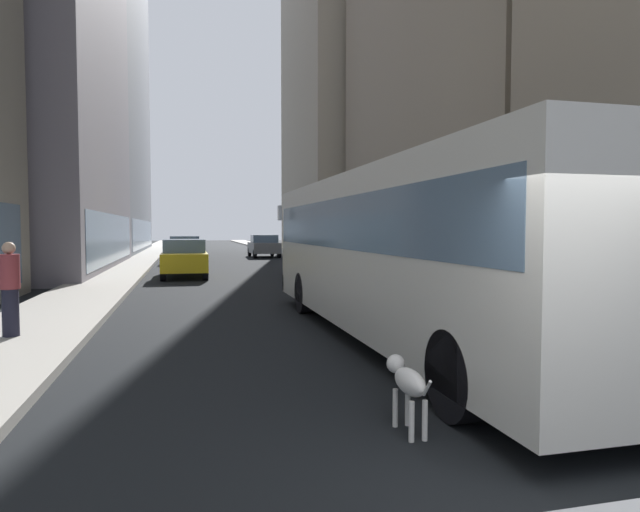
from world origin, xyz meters
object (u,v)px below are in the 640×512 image
object	(u,v)px
transit_bus	(404,245)
car_yellow_taxi	(184,258)
car_grey_wagon	(264,246)
dalmatian_dog	(407,382)
box_truck	(330,239)
pedestrian_in_coat	(10,288)
car_black_suv	(185,249)

from	to	relation	value
transit_bus	car_yellow_taxi	xyz separation A→B (m)	(-4.00, 14.55, -0.95)
car_grey_wagon	car_yellow_taxi	xyz separation A→B (m)	(-5.60, -15.34, 0.00)
dalmatian_dog	car_grey_wagon	bearing A→B (deg)	84.39
transit_bus	box_truck	xyz separation A→B (m)	(1.60, 11.23, -0.11)
transit_bus	pedestrian_in_coat	world-z (taller)	transit_bus
transit_bus	dalmatian_dog	xyz separation A→B (m)	(-1.76, -4.29, -1.26)
car_black_suv	box_truck	world-z (taller)	box_truck
car_yellow_taxi	pedestrian_in_coat	size ratio (longest dim) A/B	2.67
car_black_suv	car_yellow_taxi	size ratio (longest dim) A/B	0.95
transit_bus	car_yellow_taxi	bearing A→B (deg)	105.37
car_grey_wagon	box_truck	size ratio (longest dim) A/B	0.54
car_yellow_taxi	pedestrian_in_coat	distance (m)	13.59
dalmatian_dog	car_yellow_taxi	bearing A→B (deg)	96.79
car_black_suv	car_grey_wagon	world-z (taller)	same
car_yellow_taxi	pedestrian_in_coat	xyz separation A→B (m)	(-2.99, -13.25, 0.19)
car_grey_wagon	dalmatian_dog	bearing A→B (deg)	-95.61
transit_bus	box_truck	world-z (taller)	same
car_grey_wagon	pedestrian_in_coat	size ratio (longest dim) A/B	2.39
car_yellow_taxi	car_grey_wagon	bearing A→B (deg)	69.94
transit_bus	car_yellow_taxi	world-z (taller)	transit_bus
dalmatian_dog	pedestrian_in_coat	distance (m)	7.67
dalmatian_dog	pedestrian_in_coat	size ratio (longest dim) A/B	0.57
car_grey_wagon	car_yellow_taxi	bearing A→B (deg)	-110.06
box_truck	dalmatian_dog	xyz separation A→B (m)	(-3.36, -15.52, -1.15)
box_truck	dalmatian_dog	distance (m)	15.92
transit_bus	car_black_suv	xyz separation A→B (m)	(-4.00, 24.94, -0.95)
car_black_suv	dalmatian_dog	xyz separation A→B (m)	(2.24, -29.22, -0.31)
car_yellow_taxi	dalmatian_dog	size ratio (longest dim) A/B	4.69
car_black_suv	box_truck	xyz separation A→B (m)	(5.60, -13.71, 0.84)
car_black_suv	car_yellow_taxi	xyz separation A→B (m)	(0.00, -10.39, 0.00)
car_grey_wagon	box_truck	xyz separation A→B (m)	(0.00, -18.66, 0.84)
car_grey_wagon	dalmatian_dog	world-z (taller)	car_grey_wagon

